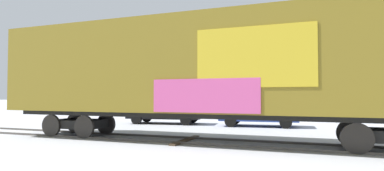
% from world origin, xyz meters
% --- Properties ---
extents(ground_plane, '(260.00, 260.00, 0.00)m').
position_xyz_m(ground_plane, '(0.00, 0.00, 0.00)').
color(ground_plane, '#B2B5BC').
extents(track, '(60.02, 3.84, 0.08)m').
position_xyz_m(track, '(-0.54, -0.01, 0.04)').
color(track, '#4C4742').
rests_on(track, ground_plane).
extents(freight_car, '(16.61, 3.41, 4.77)m').
position_xyz_m(freight_car, '(-0.93, -0.00, 2.75)').
color(freight_car, olive).
rests_on(freight_car, ground_plane).
extents(flagpole, '(1.43, 0.71, 8.39)m').
position_xyz_m(flagpole, '(4.81, 10.76, 5.43)').
color(flagpole, silver).
rests_on(flagpole, ground_plane).
extents(hillside, '(140.40, 29.45, 14.19)m').
position_xyz_m(hillside, '(-0.00, 77.02, 4.92)').
color(hillside, gray).
rests_on(hillside, ground_plane).
extents(parked_car_black, '(4.67, 2.17, 1.69)m').
position_xyz_m(parked_car_black, '(-5.53, 6.72, 0.84)').
color(parked_car_black, black).
rests_on(parked_car_black, ground_plane).
extents(parked_car_blue, '(4.36, 2.09, 1.64)m').
position_xyz_m(parked_car_blue, '(0.14, 6.81, 0.85)').
color(parked_car_blue, navy).
rests_on(parked_car_blue, ground_plane).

